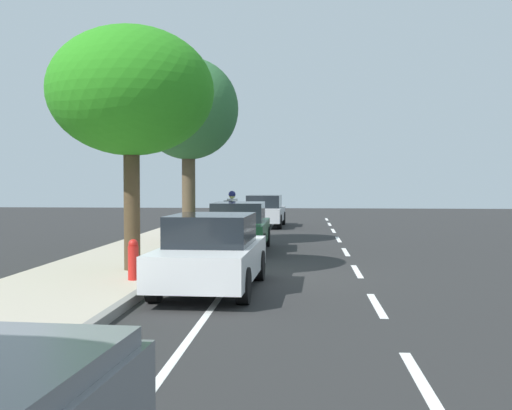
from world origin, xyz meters
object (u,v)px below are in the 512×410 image
Objects in this scene: parked_sedan_silver_nearest at (264,211)px; bicycle_at_curb at (236,229)px; cyclist_with_backpack at (231,209)px; street_tree_near_cyclist at (188,110)px; parked_sedan_green_second at (239,227)px; fire_hydrant at (133,259)px; parked_sedan_white_mid at (212,253)px; street_tree_mid_block at (131,92)px.

parked_sedan_silver_nearest is 3.45× the size of bicycle_at_curb.
street_tree_near_cyclist is at bearing 69.79° from cyclist_with_backpack.
parked_sedan_green_second is at bearing 97.44° from bicycle_at_curb.
parked_sedan_silver_nearest is 6.57m from bicycle_at_curb.
street_tree_near_cyclist reaches higher than bicycle_at_curb.
parked_sedan_green_second is 4.13m from bicycle_at_curb.
parked_sedan_silver_nearest is 5.29× the size of fire_hydrant.
parked_sedan_silver_nearest is 1.00× the size of parked_sedan_white_mid.
street_tree_mid_block is at bearing 82.96° from parked_sedan_silver_nearest.
parked_sedan_white_mid is 11.76m from cyclist_with_backpack.
street_tree_mid_block is (0.00, 7.07, -0.39)m from street_tree_near_cyclist.
parked_sedan_green_second is 0.99× the size of parked_sedan_white_mid.
street_tree_near_cyclist is at bearing 62.82° from bicycle_at_curb.
parked_sedan_silver_nearest is 0.72× the size of street_tree_near_cyclist.
bicycle_at_curb is at bearing -86.21° from parked_sedan_white_mid.
parked_sedan_green_second is 3.43× the size of bicycle_at_curb.
parked_sedan_silver_nearest is 2.45× the size of cyclist_with_backpack.
street_tree_mid_block is at bearing 71.59° from parked_sedan_green_second.
cyclist_with_backpack is 2.16× the size of fire_hydrant.
street_tree_mid_block reaches higher than parked_sedan_silver_nearest.
street_tree_mid_block is at bearing -38.21° from parked_sedan_white_mid.
street_tree_mid_block reaches higher than parked_sedan_green_second.
street_tree_near_cyclist is 1.12× the size of street_tree_mid_block.
parked_sedan_green_second and parked_sedan_white_mid have the same top height.
bicycle_at_curb is 5.12m from street_tree_near_cyclist.
street_tree_near_cyclist is (1.11, 3.02, 3.46)m from cyclist_with_backpack.
street_tree_near_cyclist reaches higher than cyclist_with_backpack.
street_tree_near_cyclist is 9.44m from fire_hydrant.
cyclist_with_backpack is (0.89, 6.09, 0.37)m from parked_sedan_silver_nearest.
fire_hydrant is (-0.43, 1.47, -3.60)m from street_tree_mid_block.
parked_sedan_green_second reaches higher than fire_hydrant.
parked_sedan_white_mid is at bearing 91.72° from parked_sedan_green_second.
fire_hydrant is at bearing 86.63° from cyclist_with_backpack.
cyclist_with_backpack is at bearing -110.21° from street_tree_near_cyclist.
bicycle_at_curb is (0.53, -4.07, -0.39)m from parked_sedan_green_second.
bicycle_at_curb is at bearing -117.18° from street_tree_near_cyclist.
cyclist_with_backpack is 0.29× the size of street_tree_near_cyclist.
bicycle_at_curb is 1.53× the size of fire_hydrant.
parked_sedan_green_second is at bearing -101.45° from fire_hydrant.
parked_sedan_silver_nearest is at bearing -90.76° from parked_sedan_green_second.
parked_sedan_white_mid is 3.45× the size of bicycle_at_curb.
bicycle_at_curb is at bearing 116.42° from cyclist_with_backpack.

